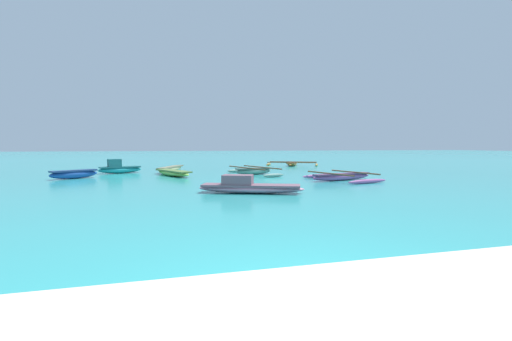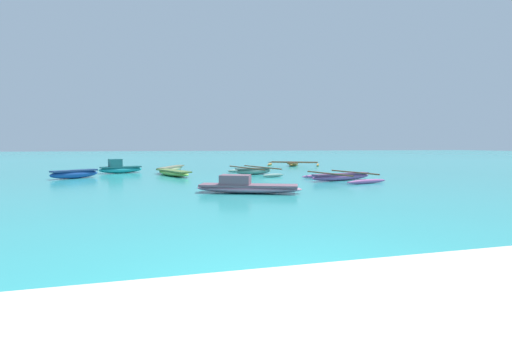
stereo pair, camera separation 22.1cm
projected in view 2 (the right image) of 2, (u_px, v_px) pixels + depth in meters
ground_plane at (314, 311)px, 3.54m from camera, size 240.00×240.00×0.00m
moored_boat_0 at (173, 173)px, 19.55m from camera, size 2.14×3.52×0.33m
moored_boat_1 at (120, 168)px, 21.56m from camera, size 2.70×1.65×0.90m
moored_boat_2 at (341, 177)px, 16.97m from camera, size 3.67×3.98×0.41m
moored_boat_3 at (75, 174)px, 18.03m from camera, size 2.30×1.97×0.45m
moored_boat_4 at (293, 164)px, 29.84m from camera, size 4.78×3.71×0.34m
moored_boat_5 at (254, 171)px, 20.53m from camera, size 2.60×4.59×0.46m
moored_boat_6 at (246, 187)px, 12.43m from camera, size 3.89×2.19×0.66m
moored_boat_7 at (171, 169)px, 22.96m from camera, size 1.96×3.91×0.34m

